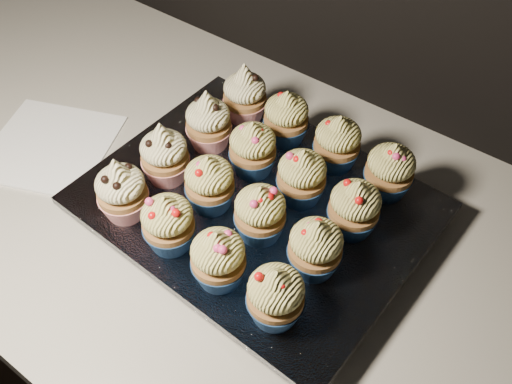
{
  "coord_description": "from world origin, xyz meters",
  "views": [
    {
      "loc": [
        0.46,
        1.32,
        1.49
      ],
      "look_at": [
        0.18,
        1.7,
        0.95
      ],
      "focal_mm": 40.0,
      "sensor_mm": 36.0,
      "label": 1
    }
  ],
  "objects": [
    {
      "name": "cabinet",
      "position": [
        0.0,
        1.7,
        0.43
      ],
      "size": [
        2.4,
        0.6,
        0.86
      ],
      "primitive_type": "cube",
      "color": "black",
      "rests_on": "ground"
    },
    {
      "name": "worktop",
      "position": [
        0.0,
        1.7,
        0.88
      ],
      "size": [
        2.44,
        0.64,
        0.04
      ],
      "primitive_type": "cube",
      "color": "beige",
      "rests_on": "cabinet"
    },
    {
      "name": "napkin",
      "position": [
        -0.14,
        1.63,
        0.9
      ],
      "size": [
        0.23,
        0.23,
        0.0
      ],
      "primitive_type": "cube",
      "rotation": [
        0.0,
        0.0,
        0.39
      ],
      "color": "white",
      "rests_on": "worktop"
    },
    {
      "name": "baking_tray",
      "position": [
        0.18,
        1.7,
        0.91
      ],
      "size": [
        0.4,
        0.31,
        0.02
      ],
      "primitive_type": "cube",
      "rotation": [
        0.0,
        0.0,
        -0.05
      ],
      "color": "black",
      "rests_on": "worktop"
    },
    {
      "name": "foil_lining",
      "position": [
        0.18,
        1.7,
        0.93
      ],
      "size": [
        0.43,
        0.34,
        0.01
      ],
      "primitive_type": "cube",
      "rotation": [
        0.0,
        0.0,
        -0.05
      ],
      "color": "silver",
      "rests_on": "baking_tray"
    },
    {
      "name": "cupcake_0",
      "position": [
        0.06,
        1.59,
        0.97
      ],
      "size": [
        0.06,
        0.06,
        0.1
      ],
      "color": "red",
      "rests_on": "foil_lining"
    },
    {
      "name": "cupcake_1",
      "position": [
        0.14,
        1.59,
        0.97
      ],
      "size": [
        0.06,
        0.06,
        0.08
      ],
      "color": "navy",
      "rests_on": "foil_lining"
    },
    {
      "name": "cupcake_2",
      "position": [
        0.22,
        1.59,
        0.97
      ],
      "size": [
        0.06,
        0.06,
        0.08
      ],
      "color": "navy",
      "rests_on": "foil_lining"
    },
    {
      "name": "cupcake_3",
      "position": [
        0.3,
        1.59,
        0.97
      ],
      "size": [
        0.06,
        0.06,
        0.08
      ],
      "color": "navy",
      "rests_on": "foil_lining"
    },
    {
      "name": "cupcake_4",
      "position": [
        0.06,
        1.67,
        0.97
      ],
      "size": [
        0.06,
        0.06,
        0.1
      ],
      "color": "red",
      "rests_on": "foil_lining"
    },
    {
      "name": "cupcake_5",
      "position": [
        0.14,
        1.67,
        0.97
      ],
      "size": [
        0.06,
        0.06,
        0.08
      ],
      "color": "navy",
      "rests_on": "foil_lining"
    },
    {
      "name": "cupcake_6",
      "position": [
        0.22,
        1.67,
        0.97
      ],
      "size": [
        0.06,
        0.06,
        0.08
      ],
      "color": "navy",
      "rests_on": "foil_lining"
    },
    {
      "name": "cupcake_7",
      "position": [
        0.3,
        1.66,
        0.97
      ],
      "size": [
        0.06,
        0.06,
        0.08
      ],
      "color": "navy",
      "rests_on": "foil_lining"
    },
    {
      "name": "cupcake_8",
      "position": [
        0.07,
        1.75,
        0.97
      ],
      "size": [
        0.06,
        0.06,
        0.1
      ],
      "color": "red",
      "rests_on": "foil_lining"
    },
    {
      "name": "cupcake_9",
      "position": [
        0.15,
        1.75,
        0.97
      ],
      "size": [
        0.06,
        0.06,
        0.08
      ],
      "color": "navy",
      "rests_on": "foil_lining"
    },
    {
      "name": "cupcake_10",
      "position": [
        0.23,
        1.74,
        0.97
      ],
      "size": [
        0.06,
        0.06,
        0.08
      ],
      "color": "navy",
      "rests_on": "foil_lining"
    },
    {
      "name": "cupcake_11",
      "position": [
        0.3,
        1.74,
        0.97
      ],
      "size": [
        0.06,
        0.06,
        0.08
      ],
      "color": "navy",
      "rests_on": "foil_lining"
    },
    {
      "name": "cupcake_12",
      "position": [
        0.07,
        1.83,
        0.97
      ],
      "size": [
        0.06,
        0.06,
        0.1
      ],
      "color": "red",
      "rests_on": "foil_lining"
    },
    {
      "name": "cupcake_13",
      "position": [
        0.15,
        1.82,
        0.97
      ],
      "size": [
        0.06,
        0.06,
        0.08
      ],
      "color": "navy",
      "rests_on": "foil_lining"
    },
    {
      "name": "cupcake_14",
      "position": [
        0.23,
        1.82,
        0.97
      ],
      "size": [
        0.06,
        0.06,
        0.08
      ],
      "color": "navy",
      "rests_on": "foil_lining"
    },
    {
      "name": "cupcake_15",
      "position": [
        0.31,
        1.82,
        0.97
      ],
      "size": [
        0.06,
        0.06,
        0.08
      ],
      "color": "navy",
      "rests_on": "foil_lining"
    }
  ]
}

